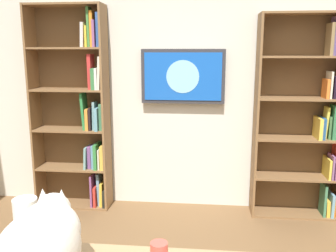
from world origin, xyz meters
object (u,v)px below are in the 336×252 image
object	(u,v)px
wall_mounted_tv	(183,76)
bookshelf_left	(310,117)
bookshelf_right	(80,111)
paper_towel_roll	(27,227)
cat	(42,246)

from	to	relation	value
wall_mounted_tv	bookshelf_left	bearing A→B (deg)	176.36
bookshelf_left	bookshelf_right	bearing A→B (deg)	0.03
wall_mounted_tv	paper_towel_roll	xyz separation A→B (m)	(0.58, 2.30, -0.54)
paper_towel_roll	wall_mounted_tv	bearing A→B (deg)	-104.13
wall_mounted_tv	paper_towel_roll	world-z (taller)	wall_mounted_tv
wall_mounted_tv	paper_towel_roll	bearing A→B (deg)	75.87
bookshelf_right	paper_towel_roll	distance (m)	2.28
bookshelf_left	paper_towel_roll	bearing A→B (deg)	50.11
bookshelf_right	wall_mounted_tv	distance (m)	1.15
bookshelf_left	bookshelf_right	size ratio (longest dim) A/B	0.95
bookshelf_right	paper_towel_roll	world-z (taller)	bookshelf_right
bookshelf_right	cat	size ratio (longest dim) A/B	3.65
paper_towel_roll	bookshelf_left	bearing A→B (deg)	-129.89
cat	paper_towel_roll	distance (m)	0.29
wall_mounted_tv	cat	xyz separation A→B (m)	(0.40, 2.52, -0.50)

